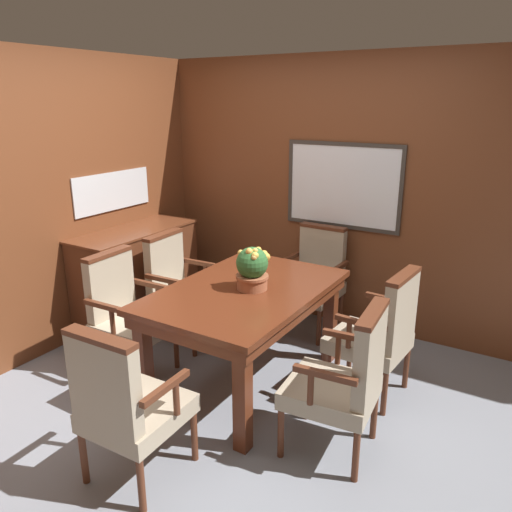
% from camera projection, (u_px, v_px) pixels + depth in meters
% --- Properties ---
extents(ground_plane, '(14.00, 14.00, 0.00)m').
position_uv_depth(ground_plane, '(218.00, 394.00, 3.65)').
color(ground_plane, gray).
extents(wall_back, '(7.20, 0.08, 2.45)m').
position_uv_depth(wall_back, '(320.00, 193.00, 4.64)').
color(wall_back, brown).
rests_on(wall_back, ground_plane).
extents(wall_left, '(0.08, 7.20, 2.45)m').
position_uv_depth(wall_left, '(53.00, 206.00, 4.10)').
color(wall_left, brown).
rests_on(wall_left, ground_plane).
extents(dining_table, '(1.00, 1.51, 0.77)m').
position_uv_depth(dining_table, '(245.00, 301.00, 3.61)').
color(dining_table, '#562614').
rests_on(dining_table, ground_plane).
extents(chair_head_far, '(0.55, 0.54, 0.96)m').
position_uv_depth(chair_head_far, '(315.00, 276.00, 4.59)').
color(chair_head_far, '#562B19').
rests_on(chair_head_far, ground_plane).
extents(chair_right_near, '(0.56, 0.56, 0.96)m').
position_uv_depth(chair_right_near, '(345.00, 378.00, 2.92)').
color(chair_right_near, '#562B19').
rests_on(chair_right_near, ground_plane).
extents(chair_left_near, '(0.54, 0.55, 0.96)m').
position_uv_depth(chair_left_near, '(125.00, 311.00, 3.84)').
color(chair_left_near, '#562B19').
rests_on(chair_left_near, ground_plane).
extents(chair_left_far, '(0.54, 0.55, 0.96)m').
position_uv_depth(chair_left_far, '(178.00, 286.00, 4.37)').
color(chair_left_far, '#562B19').
rests_on(chair_left_far, ground_plane).
extents(chair_right_far, '(0.55, 0.56, 0.96)m').
position_uv_depth(chair_right_far, '(380.00, 331.00, 3.51)').
color(chair_right_far, '#562B19').
rests_on(chair_right_far, ground_plane).
extents(chair_head_near, '(0.54, 0.53, 0.96)m').
position_uv_depth(chair_head_near, '(126.00, 402.00, 2.69)').
color(chair_head_near, '#562B19').
rests_on(chair_head_near, ground_plane).
extents(potted_plant, '(0.23, 0.25, 0.32)m').
position_uv_depth(potted_plant, '(252.00, 268.00, 3.52)').
color(potted_plant, '#9E5638').
rests_on(potted_plant, dining_table).
extents(sideboard_cabinet, '(0.50, 1.24, 0.92)m').
position_uv_depth(sideboard_cabinet, '(138.00, 277.00, 4.70)').
color(sideboard_cabinet, '#512816').
rests_on(sideboard_cabinet, ground_plane).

